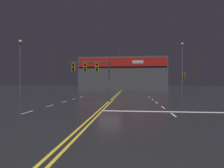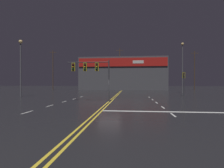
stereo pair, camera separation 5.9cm
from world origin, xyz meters
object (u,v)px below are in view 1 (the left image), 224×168
traffic_signal_corner_northeast (184,79)px  streetlight_near_left (182,61)px  streetlight_near_right (20,60)px  traffic_signal_median (90,69)px

traffic_signal_corner_northeast → streetlight_near_left: bearing=75.4°
streetlight_near_right → traffic_signal_corner_northeast: bearing=9.5°
streetlight_near_left → streetlight_near_right: 30.55m
traffic_signal_median → streetlight_near_left: (15.62, 18.00, 2.91)m
traffic_signal_median → streetlight_near_left: bearing=49.1°
traffic_signal_corner_northeast → streetlight_near_right: (-25.72, -4.29, 2.81)m
streetlight_near_right → streetlight_near_left: bearing=24.2°
streetlight_near_left → traffic_signal_median: bearing=-130.9°
traffic_signal_median → traffic_signal_corner_northeast: traffic_signal_median is taller
streetlight_near_right → traffic_signal_median: bearing=-24.2°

